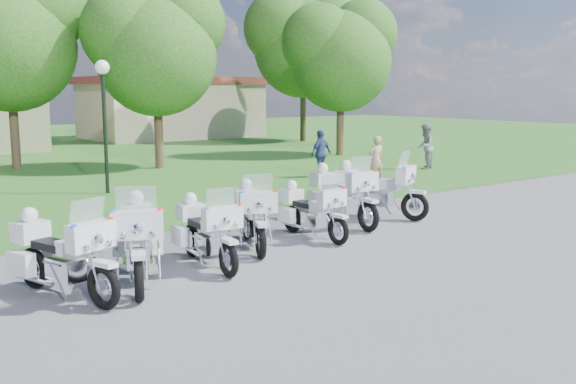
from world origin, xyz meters
TOP-DOWN VIEW (x-y plane):
  - ground at (0.00, 0.00)m, footprint 100.00×100.00m
  - grass_lawn at (0.00, 27.00)m, footprint 100.00×48.00m
  - motorcycle_0 at (-6.27, -0.30)m, footprint 1.28×2.39m
  - motorcycle_1 at (-4.95, -0.26)m, footprint 1.52×2.48m
  - motorcycle_2 at (-3.50, -0.04)m, footprint 0.91×2.32m
  - motorcycle_3 at (-2.02, 0.62)m, footprint 1.42×2.27m
  - motorcycle_4 at (-0.51, 0.56)m, footprint 0.73×2.19m
  - motorcycle_5 at (1.01, 1.25)m, footprint 1.00×2.58m
  - motorcycle_6 at (2.27, 1.37)m, footprint 1.49×2.44m
  - lamp_post at (-1.79, 9.18)m, footprint 0.44×0.44m
  - tree_1 at (-2.42, 17.68)m, footprint 6.26×5.34m
  - tree_2 at (2.41, 14.27)m, footprint 5.75×4.91m
  - tree_3 at (12.04, 13.80)m, footprint 5.77×4.93m
  - tree_4 at (16.10, 21.95)m, footprint 7.28×6.21m
  - building_east at (11.00, 30.00)m, footprint 11.44×7.28m
  - bystander_a at (6.66, 5.75)m, footprint 0.65×0.48m
  - bystander_b at (11.07, 7.36)m, footprint 1.13×1.05m
  - bystander_c at (6.04, 8.03)m, footprint 1.10×0.61m

SIDE VIEW (x-z plane):
  - ground at x=0.00m, z-range 0.00..0.00m
  - grass_lawn at x=0.00m, z-range 0.00..0.01m
  - motorcycle_4 at x=-0.51m, z-range -0.12..1.35m
  - motorcycle_2 at x=-3.50m, z-range -0.13..1.43m
  - motorcycle_3 at x=-2.02m, z-range -0.13..1.50m
  - motorcycle_0 at x=-6.27m, z-range -0.14..1.52m
  - motorcycle_5 at x=1.01m, z-range -0.14..1.59m
  - motorcycle_6 at x=2.27m, z-range -0.14..1.60m
  - motorcycle_1 at x=-4.95m, z-range -0.14..1.63m
  - bystander_a at x=6.66m, z-range 0.00..1.64m
  - bystander_c at x=6.04m, z-range 0.00..1.78m
  - bystander_b at x=11.07m, z-range 0.00..1.86m
  - building_east at x=11.00m, z-range 0.02..4.12m
  - lamp_post at x=-1.79m, z-range 1.06..5.21m
  - tree_2 at x=2.41m, z-range 1.24..8.91m
  - tree_3 at x=12.04m, z-range 1.24..8.94m
  - tree_1 at x=-2.42m, z-range 1.35..9.70m
  - tree_4 at x=16.10m, z-range 1.57..11.27m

